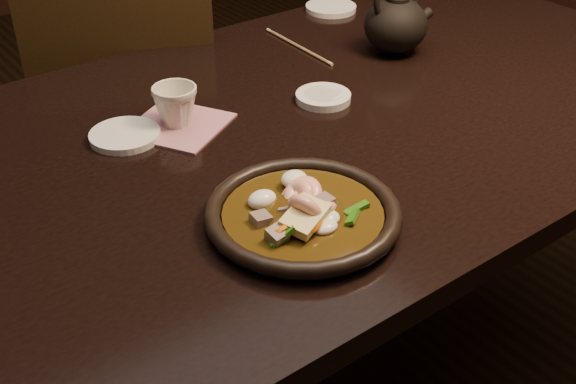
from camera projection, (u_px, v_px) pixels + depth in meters
table at (325, 147)px, 1.32m from camera, size 1.60×0.90×0.75m
chair at (133, 136)px, 1.75m from camera, size 0.55×0.55×0.88m
plate at (303, 215)px, 0.98m from camera, size 0.27×0.27×0.03m
stirfry at (302, 210)px, 0.98m from camera, size 0.16×0.15×0.07m
soy_dish at (323, 97)px, 1.30m from camera, size 0.10×0.10×0.01m
saucer_left at (125, 135)px, 1.19m from camera, size 0.12×0.12×0.01m
saucer_right at (331, 8)px, 1.70m from camera, size 0.12×0.12×0.01m
tea_cup at (175, 105)px, 1.21m from camera, size 0.10×0.09×0.08m
chopsticks at (298, 46)px, 1.51m from camera, size 0.01×0.23×0.01m
napkin at (178, 125)px, 1.22m from camera, size 0.20×0.20×0.00m
teapot at (396, 22)px, 1.45m from camera, size 0.16×0.13×0.17m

